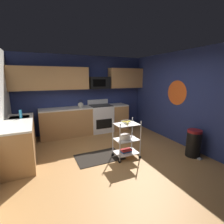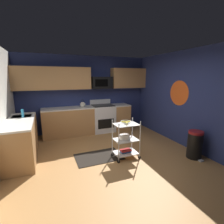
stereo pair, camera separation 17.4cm
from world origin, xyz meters
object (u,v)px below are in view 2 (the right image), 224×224
Objects in this scene: rolling_cart at (126,139)px; book_stack at (126,151)px; microwave at (102,83)px; oven_range at (103,118)px; fruit_bowl at (126,122)px; kettle at (83,105)px; mixing_bowl_large at (125,137)px; trash_can at (195,145)px; dish_soap_bottle at (23,113)px.

rolling_cart is 0.29m from book_stack.
oven_range is at bearing -89.74° from microwave.
rolling_cart reaches higher than fruit_bowl.
oven_range is 4.17× the size of kettle.
mixing_bowl_large is at bearing -94.38° from microwave.
book_stack is at bearing -93.72° from oven_range.
trash_can is (1.38, -2.82, -1.37)m from microwave.
dish_soap_bottle reaches higher than trash_can.
rolling_cart reaches higher than book_stack.
rolling_cart is 3.63× the size of mixing_bowl_large.
dish_soap_bottle is at bearing 154.31° from trash_can.
oven_range reaches higher than rolling_cart.
rolling_cart is at bearing -93.53° from microwave.
dish_soap_bottle is at bearing 151.86° from rolling_cart.
oven_range is at bearing 0.32° from kettle.
rolling_cart is at bearing -75.04° from kettle.
mixing_bowl_large is (-0.03, -0.00, 0.07)m from rolling_cart.
fruit_bowl is (-0.14, -2.11, 0.40)m from oven_range.
microwave is at bearing 85.62° from mixing_bowl_large.
oven_range is at bearing 86.28° from fruit_bowl.
kettle is (-0.56, 2.11, 0.83)m from book_stack.
kettle reaches higher than dish_soap_bottle.
trash_can is at bearing -52.56° from kettle.
oven_range reaches higher than book_stack.
microwave is 3.50× the size of dish_soap_bottle.
mixing_bowl_large is 1.26× the size of dish_soap_bottle.
trash_can is (3.76, -1.81, -0.69)m from dish_soap_bottle.
microwave is 2.57× the size of fruit_bowl.
trash_can is (1.52, -0.61, 0.16)m from book_stack.
mixing_bowl_large is at bearing -28.50° from dish_soap_bottle.
kettle is at bearing 104.96° from fruit_bowl.
trash_can is (2.08, -2.72, -0.67)m from kettle.
fruit_bowl is at bearing -75.04° from kettle.
oven_range is at bearing 86.28° from book_stack.
mixing_bowl_large is at bearing -75.89° from kettle.
rolling_cart is (-0.14, -2.22, -1.25)m from microwave.
rolling_cart is 3.56× the size of book_stack.
trash_can reaches higher than mixing_bowl_large.
kettle is (-0.56, 2.11, 0.54)m from rolling_cart.
kettle reaches higher than oven_range.
oven_range is 1.20× the size of rolling_cart.
microwave reaches higher than kettle.
trash_can is at bearing -63.97° from microwave.
dish_soap_bottle is (-1.68, -0.91, 0.02)m from kettle.
rolling_cart is 2.25m from kettle.
fruit_bowl is 1.06× the size of book_stack.
microwave is 2.70m from book_stack.
rolling_cart is at bearing 90.00° from book_stack.
microwave is 2.37m from fruit_bowl.
trash_can is at bearing -21.45° from mixing_bowl_large.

